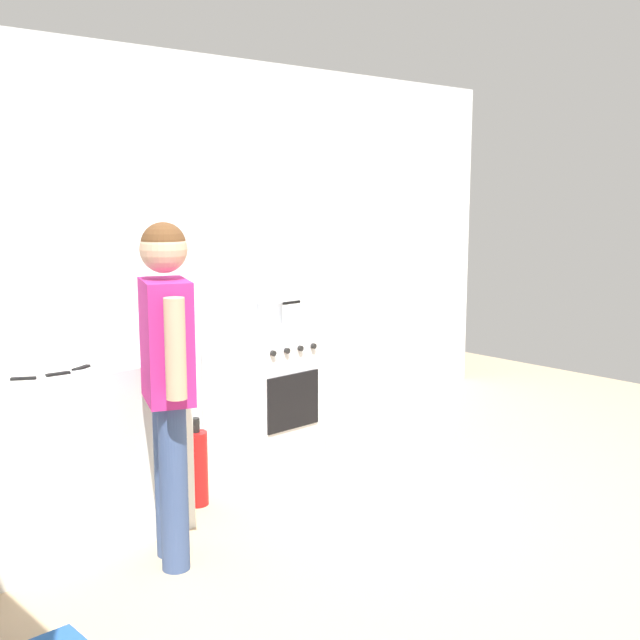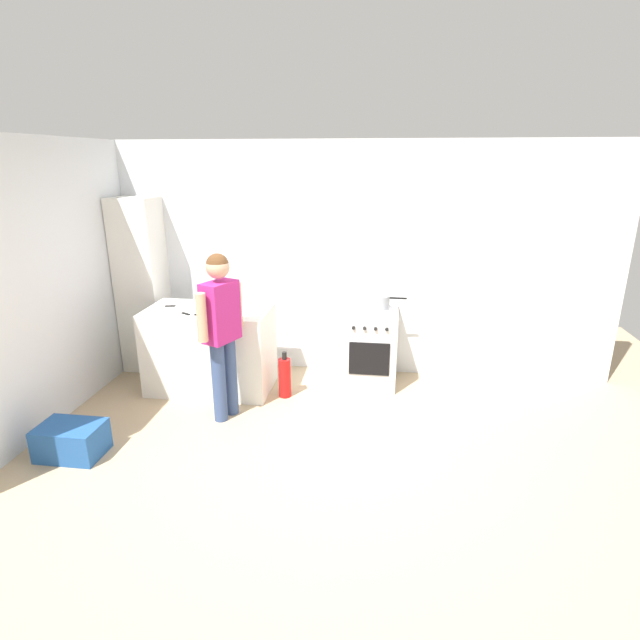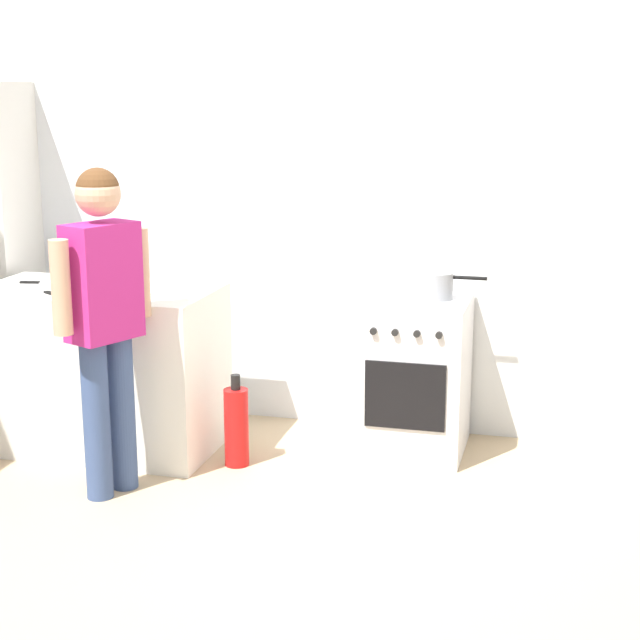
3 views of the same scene
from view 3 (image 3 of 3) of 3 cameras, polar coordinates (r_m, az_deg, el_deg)
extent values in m
plane|color=tan|center=(4.21, -3.07, -14.41)|extent=(8.00, 8.00, 0.00)
cube|color=silver|center=(5.66, 2.80, 6.59)|extent=(6.00, 0.10, 2.60)
cube|color=silver|center=(5.58, -12.67, -2.73)|extent=(1.30, 0.70, 0.90)
cube|color=silver|center=(5.41, 5.52, -3.22)|extent=(0.57, 0.60, 0.85)
cube|color=black|center=(5.13, 4.96, -4.43)|extent=(0.42, 0.01, 0.36)
cylinder|color=black|center=(5.21, 4.03, 0.95)|extent=(0.18, 0.18, 0.01)
cylinder|color=black|center=(5.17, 6.80, 0.79)|extent=(0.18, 0.18, 0.01)
cylinder|color=black|center=(5.44, 4.50, 1.47)|extent=(0.18, 0.18, 0.01)
cylinder|color=black|center=(5.41, 7.16, 1.32)|extent=(0.18, 0.18, 0.01)
cylinder|color=black|center=(5.06, 3.12, -0.65)|extent=(0.04, 0.02, 0.04)
cylinder|color=black|center=(5.04, 4.38, -0.73)|extent=(0.04, 0.02, 0.04)
cylinder|color=black|center=(5.02, 5.66, -0.81)|extent=(0.04, 0.02, 0.04)
cylinder|color=black|center=(5.00, 6.94, -0.89)|extent=(0.04, 0.02, 0.04)
cylinder|color=gray|center=(5.33, 6.80, 2.00)|extent=(0.18, 0.18, 0.15)
cylinder|color=black|center=(5.30, 8.74, 2.43)|extent=(0.18, 0.02, 0.02)
cube|color=silver|center=(5.50, -16.16, 1.71)|extent=(0.19, 0.14, 0.01)
cube|color=black|center=(5.37, -15.38, 1.51)|extent=(0.11, 0.08, 0.01)
cube|color=silver|center=(5.25, -10.60, 1.47)|extent=(0.23, 0.14, 0.01)
cube|color=black|center=(5.25, -12.52, 1.41)|extent=(0.11, 0.07, 0.01)
cube|color=silver|center=(5.21, -12.88, 1.27)|extent=(0.14, 0.05, 0.01)
cube|color=black|center=(5.27, -14.03, 1.39)|extent=(0.11, 0.04, 0.01)
cube|color=silver|center=(5.68, -15.53, 2.09)|extent=(0.10, 0.04, 0.01)
cube|color=black|center=(5.71, -16.53, 2.12)|extent=(0.11, 0.05, 0.01)
cylinder|color=#384C7A|center=(4.88, -12.88, -5.74)|extent=(0.13, 0.13, 0.79)
cylinder|color=#384C7A|center=(4.97, -11.45, -5.30)|extent=(0.13, 0.13, 0.79)
cube|color=#B7267A|center=(4.76, -12.55, 2.19)|extent=(0.32, 0.39, 0.56)
cylinder|color=tan|center=(4.61, -14.84, 1.84)|extent=(0.09, 0.09, 0.44)
cylinder|color=tan|center=(4.91, -10.40, 2.74)|extent=(0.09, 0.09, 0.44)
sphere|color=tan|center=(4.70, -12.80, 7.18)|extent=(0.21, 0.21, 0.21)
sphere|color=brown|center=(4.69, -12.81, 7.42)|extent=(0.20, 0.20, 0.20)
cylinder|color=red|center=(5.24, -4.88, -6.24)|extent=(0.13, 0.13, 0.42)
cylinder|color=black|center=(5.16, -4.94, -3.62)|extent=(0.05, 0.05, 0.08)
camera|label=1|loc=(4.22, -60.90, 3.80)|focal=45.00mm
camera|label=2|loc=(0.80, -88.21, 35.37)|focal=28.00mm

